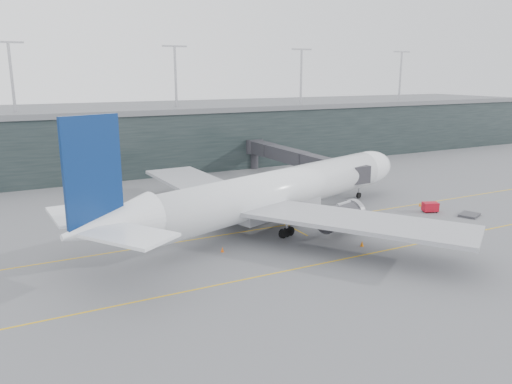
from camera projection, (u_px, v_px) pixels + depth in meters
name	position (u px, v px, depth m)	size (l,w,h in m)	color
ground	(247.00, 223.00, 79.21)	(320.00, 320.00, 0.00)	slate
taxiline_a	(258.00, 229.00, 75.75)	(160.00, 0.25, 0.02)	gold
taxiline_b	(318.00, 264.00, 61.92)	(160.00, 0.25, 0.02)	gold
taxiline_lead_main	(225.00, 193.00, 98.72)	(0.25, 60.00, 0.02)	gold
terminal	(147.00, 135.00, 127.56)	(240.00, 36.00, 29.00)	black
main_aircraft	(278.00, 192.00, 77.07)	(65.45, 60.32, 18.86)	white
jet_bridge	(284.00, 155.00, 110.87)	(4.67, 47.39, 7.22)	#2D2D32
gse_cart	(430.00, 207.00, 84.88)	(2.92, 2.40, 1.71)	#AB0C1C
baggage_dolly	(469.00, 215.00, 82.79)	(3.42, 2.73, 0.34)	#343338
uld_a	(199.00, 206.00, 85.49)	(2.19, 1.91, 1.71)	#3A3A3F
uld_b	(203.00, 204.00, 86.85)	(2.05, 1.78, 1.63)	#3A3A3F
uld_c	(217.00, 203.00, 87.70)	(2.20, 1.87, 1.78)	#3A3A3F
cone_nose	(420.00, 204.00, 88.74)	(0.50, 0.50, 0.79)	orange
cone_wing_stbd	(362.00, 244.00, 68.28)	(0.51, 0.51, 0.80)	orange
cone_wing_port	(271.00, 196.00, 94.46)	(0.44, 0.44, 0.70)	#F03D0D
cone_tail	(222.00, 249.00, 66.14)	(0.45, 0.45, 0.72)	#F65F0D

